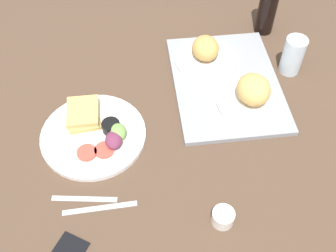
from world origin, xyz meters
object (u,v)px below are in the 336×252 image
Objects in this scene: serving_tray at (226,83)px; drinking_glass at (293,55)px; soda_bottle at (269,4)px; plate_with_salad at (95,132)px; knife at (100,208)px; fork at (84,199)px; bread_plate_near at (206,54)px; espresso_cup at (223,217)px; bread_plate_far at (252,94)px.

drinking_glass is at bearing 102.60° from serving_tray.
soda_bottle reaches higher than serving_tray.
plate_with_salad is 2.37× the size of drinking_glass.
knife is (44.93, -61.63, -6.10)cm from drinking_glass.
fork is at bearing -44.57° from soda_bottle.
bread_plate_near is 3.72× the size of espresso_cup.
drinking_glass reaches higher than knife.
drinking_glass reaches higher than bread_plate_far.
espresso_cup is 31.04cm from knife.
bread_plate_near reaches higher than espresso_cup.
drinking_glass reaches higher than espresso_cup.
bread_plate_near is at bearing -101.53° from drinking_glass.
soda_bottle is (-25.96, 18.32, 10.34)cm from serving_tray.
fork and knife have the same top height.
bread_plate_near is 0.94× the size of soda_bottle.
serving_tray is 33.41cm from soda_bottle.
soda_bottle is at bearing 160.20° from bread_plate_far.
fork is at bearing 139.92° from knife.
drinking_glass is 76.51cm from knife.
plate_with_salad is (16.39, -41.32, 0.84)cm from serving_tray.
bread_plate_far is 54.87cm from knife.
drinking_glass is at bearing 39.52° from fork.
espresso_cup is 0.33× the size of fork.
fork is at bearing -57.43° from drinking_glass.
drinking_glass is at bearing 108.60° from plate_with_salad.
soda_bottle reaches higher than drinking_glass.
serving_tray is at bearing 168.55° from espresso_cup.
knife is at bearing -29.93° from fork.
bread_plate_far is 1.03× the size of knife.
plate_with_salad is 5.38× the size of espresso_cup.
espresso_cup is at bearing -20.98° from soda_bottle.
bread_plate_near is 1.07× the size of bread_plate_far.
fork is (27.57, -49.29, -4.96)cm from bread_plate_far.
bread_plate_near reaches higher than plate_with_salad.
drinking_glass is 2.27× the size of espresso_cup.
bread_plate_far reaches higher than serving_tray.
bread_plate_far is 21.78cm from drinking_glass.
serving_tray is 8.04× the size of espresso_cup.
serving_tray is at bearing -149.53° from bread_plate_far.
soda_bottle is 1.31× the size of fork.
plate_with_salad is at bearing -53.43° from bread_plate_near.
fork is 0.89× the size of knife.
soda_bottle is at bearing 159.02° from espresso_cup.
plate_with_salad is 23.74cm from knife.
fork is at bearing -6.65° from plate_with_salad.
bread_plate_near is 1.64× the size of drinking_glass.
plate_with_salad is at bearing 90.64° from knife.
serving_tray is 2.02× the size of soda_bottle.
serving_tray is 2.16× the size of bread_plate_near.
soda_bottle is at bearing 52.38° from fork.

